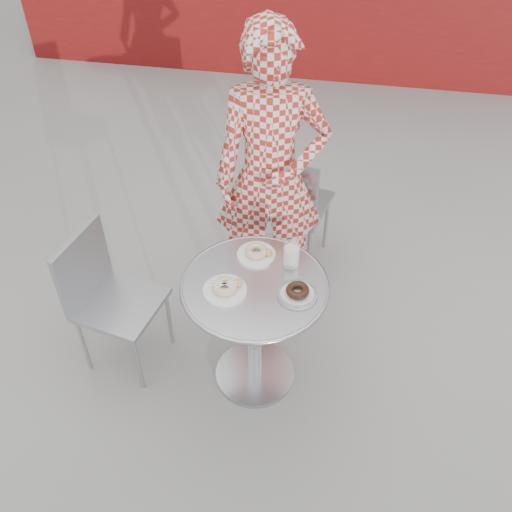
% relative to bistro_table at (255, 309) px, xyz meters
% --- Properties ---
extents(ground, '(60.00, 60.00, 0.00)m').
position_rel_bistro_table_xyz_m(ground, '(-0.02, 0.00, -0.53)').
color(ground, '#A6A49E').
rests_on(ground, ground).
extents(bistro_table, '(0.69, 0.69, 0.70)m').
position_rel_bistro_table_xyz_m(bistro_table, '(0.00, 0.00, 0.00)').
color(bistro_table, silver).
rests_on(bistro_table, ground).
extents(chair_far, '(0.48, 0.48, 0.84)m').
position_rel_bistro_table_xyz_m(chair_far, '(0.06, 0.97, -0.27)').
color(chair_far, '#989A9F').
rests_on(chair_far, ground).
extents(chair_left, '(0.46, 0.45, 0.81)m').
position_rel_bistro_table_xyz_m(chair_left, '(-0.71, 0.02, -0.28)').
color(chair_left, '#989A9F').
rests_on(chair_left, ground).
extents(seated_person, '(0.66, 0.50, 1.65)m').
position_rel_bistro_table_xyz_m(seated_person, '(-0.04, 0.67, 0.30)').
color(seated_person, '#AF221A').
rests_on(seated_person, ground).
extents(plate_far, '(0.18, 0.18, 0.05)m').
position_rel_bistro_table_xyz_m(plate_far, '(-0.02, 0.19, 0.19)').
color(plate_far, white).
rests_on(plate_far, bistro_table).
extents(plate_near, '(0.20, 0.20, 0.05)m').
position_rel_bistro_table_xyz_m(plate_near, '(-0.12, -0.07, 0.19)').
color(plate_near, white).
rests_on(plate_near, bistro_table).
extents(plate_checker, '(0.18, 0.18, 0.05)m').
position_rel_bistro_table_xyz_m(plate_checker, '(0.20, -0.03, 0.18)').
color(plate_checker, white).
rests_on(plate_checker, bistro_table).
extents(milk_cup, '(0.08, 0.08, 0.12)m').
position_rel_bistro_table_xyz_m(milk_cup, '(0.14, 0.16, 0.23)').
color(milk_cup, white).
rests_on(milk_cup, bistro_table).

